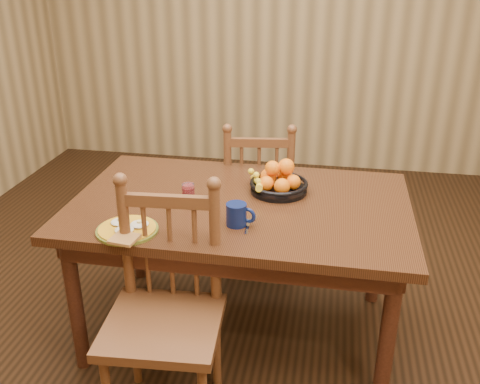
% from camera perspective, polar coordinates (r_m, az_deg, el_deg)
% --- Properties ---
extents(room, '(4.52, 5.02, 2.72)m').
position_cam_1_polar(room, '(2.35, 0.00, 12.31)').
color(room, black).
rests_on(room, ground).
extents(dining_table, '(1.60, 1.00, 0.75)m').
position_cam_1_polar(dining_table, '(2.58, 0.00, -2.73)').
color(dining_table, black).
rests_on(dining_table, ground).
extents(chair_far, '(0.48, 0.47, 0.95)m').
position_cam_1_polar(chair_far, '(3.25, 2.00, -0.75)').
color(chair_far, '#522C18').
rests_on(chair_far, ground).
extents(chair_near, '(0.49, 0.47, 1.01)m').
position_cam_1_polar(chair_near, '(2.24, -8.02, -12.83)').
color(chair_near, '#522C18').
rests_on(chair_near, ground).
extents(breakfast_plate, '(0.26, 0.29, 0.04)m').
position_cam_1_polar(breakfast_plate, '(2.32, -11.95, -3.93)').
color(breakfast_plate, '#59601E').
rests_on(breakfast_plate, dining_table).
extents(fork, '(0.04, 0.18, 0.00)m').
position_cam_1_polar(fork, '(2.34, 1.05, -3.37)').
color(fork, silver).
rests_on(fork, dining_table).
extents(spoon, '(0.05, 0.16, 0.01)m').
position_cam_1_polar(spoon, '(2.40, -10.91, -3.03)').
color(spoon, silver).
rests_on(spoon, dining_table).
extents(coffee_mug, '(0.13, 0.09, 0.10)m').
position_cam_1_polar(coffee_mug, '(2.31, -0.28, -2.40)').
color(coffee_mug, '#0B153F').
rests_on(coffee_mug, dining_table).
extents(juice_glass, '(0.06, 0.06, 0.09)m').
position_cam_1_polar(juice_glass, '(2.54, -5.52, -0.16)').
color(juice_glass, silver).
rests_on(juice_glass, dining_table).
extents(fruit_bowl, '(0.32, 0.29, 0.17)m').
position_cam_1_polar(fruit_bowl, '(2.64, 4.05, 1.10)').
color(fruit_bowl, black).
rests_on(fruit_bowl, dining_table).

